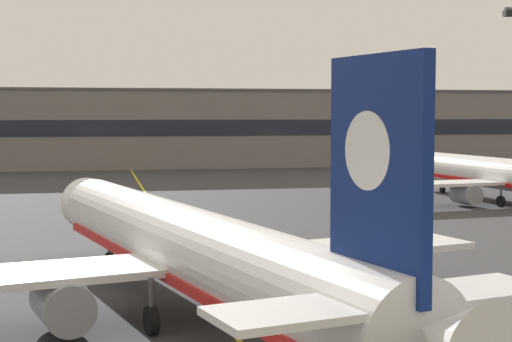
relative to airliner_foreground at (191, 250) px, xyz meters
name	(u,v)px	position (x,y,z in m)	size (l,w,h in m)	color
taxiway_centreline	(187,259)	(1.62, 15.89, -3.37)	(0.30, 180.00, 0.01)	yellow
airliner_foreground	(191,250)	(0.00, 0.00, 0.00)	(32.20, 40.92, 11.65)	white
airliner_background	(510,176)	(39.50, 41.20, -0.28)	(29.69, 38.06, 10.69)	white
safety_cone_by_nose_gear	(177,255)	(0.95, 15.89, -3.11)	(0.44, 0.44, 0.55)	orange
terminal_building	(105,129)	(-2.67, 107.54, 3.71)	(161.54, 12.40, 14.14)	slate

